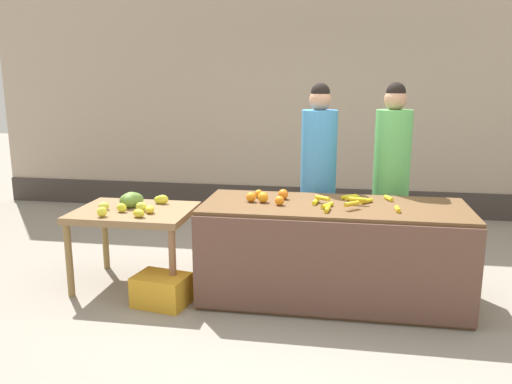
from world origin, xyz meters
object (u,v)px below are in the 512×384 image
(vendor_woman_green_shirt, at_px, (391,179))
(vendor_woman_blue_shirt, at_px, (318,178))
(produce_crate, at_px, (162,290))
(produce_sack, at_px, (235,238))

(vendor_woman_green_shirt, bearing_deg, vendor_woman_blue_shirt, -176.29)
(vendor_woman_blue_shirt, xyz_separation_m, vendor_woman_green_shirt, (0.69, 0.04, 0.00))
(vendor_woman_blue_shirt, bearing_deg, produce_crate, -139.25)
(produce_crate, relative_size, produce_sack, 0.90)
(vendor_woman_green_shirt, xyz_separation_m, produce_sack, (-1.53, 0.05, -0.68))
(vendor_woman_green_shirt, relative_size, produce_crate, 4.18)
(vendor_woman_blue_shirt, relative_size, produce_sack, 3.74)
(vendor_woman_blue_shirt, bearing_deg, vendor_woman_green_shirt, 3.71)
(produce_sack, bearing_deg, vendor_woman_green_shirt, -1.76)
(vendor_woman_blue_shirt, xyz_separation_m, produce_crate, (-1.24, -1.06, -0.79))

